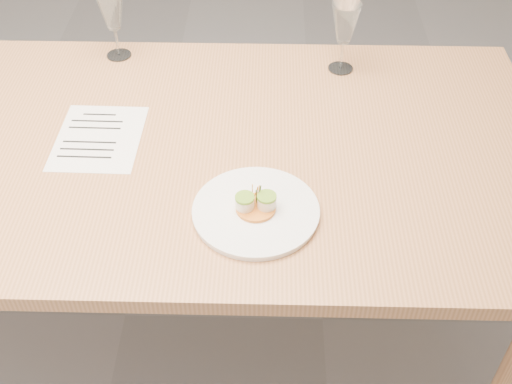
{
  "coord_description": "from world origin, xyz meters",
  "views": [
    {
      "loc": [
        0.47,
        -1.27,
        1.79
      ],
      "look_at": [
        0.45,
        -0.23,
        0.8
      ],
      "focal_mm": 45.0,
      "sensor_mm": 36.0,
      "label": 1
    }
  ],
  "objects_px": {
    "wine_glass_2": "(345,24)",
    "wine_glass_1": "(112,11)",
    "recipe_sheet": "(99,138)",
    "dinner_plate": "(256,210)",
    "dining_table": "(89,162)"
  },
  "relations": [
    {
      "from": "wine_glass_1",
      "to": "dinner_plate",
      "type": "bearing_deg",
      "value": -56.98
    },
    {
      "from": "wine_glass_1",
      "to": "wine_glass_2",
      "type": "bearing_deg",
      "value": -4.92
    },
    {
      "from": "dinner_plate",
      "to": "wine_glass_1",
      "type": "height_order",
      "value": "wine_glass_1"
    },
    {
      "from": "dining_table",
      "to": "wine_glass_2",
      "type": "bearing_deg",
      "value": 27.91
    },
    {
      "from": "wine_glass_2",
      "to": "wine_glass_1",
      "type": "bearing_deg",
      "value": 175.08
    },
    {
      "from": "dining_table",
      "to": "recipe_sheet",
      "type": "distance_m",
      "value": 0.08
    },
    {
      "from": "recipe_sheet",
      "to": "wine_glass_1",
      "type": "bearing_deg",
      "value": 93.72
    },
    {
      "from": "wine_glass_2",
      "to": "dinner_plate",
      "type": "bearing_deg",
      "value": -111.12
    },
    {
      "from": "dining_table",
      "to": "recipe_sheet",
      "type": "relative_size",
      "value": 8.58
    },
    {
      "from": "dining_table",
      "to": "recipe_sheet",
      "type": "xyz_separation_m",
      "value": [
        0.03,
        0.02,
        0.07
      ]
    },
    {
      "from": "dining_table",
      "to": "wine_glass_1",
      "type": "relative_size",
      "value": 11.42
    },
    {
      "from": "dining_table",
      "to": "wine_glass_1",
      "type": "xyz_separation_m",
      "value": [
        0.01,
        0.42,
        0.21
      ]
    },
    {
      "from": "dinner_plate",
      "to": "wine_glass_2",
      "type": "xyz_separation_m",
      "value": [
        0.24,
        0.61,
        0.13
      ]
    },
    {
      "from": "wine_glass_2",
      "to": "recipe_sheet",
      "type": "bearing_deg",
      "value": -152.21
    },
    {
      "from": "wine_glass_1",
      "to": "wine_glass_2",
      "type": "height_order",
      "value": "wine_glass_1"
    }
  ]
}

